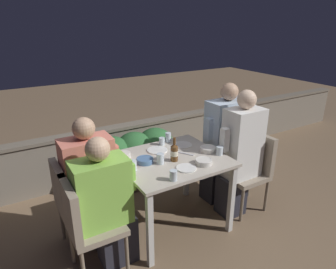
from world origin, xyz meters
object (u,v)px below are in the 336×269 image
Objects in this scene: chair_right_near at (251,165)px; beer_bottle at (174,152)px; person_coral_top at (93,183)px; person_blue_shirt at (224,143)px; person_green_blouse at (107,205)px; chair_right_far at (235,153)px; person_white_polo at (240,154)px; chair_left_far at (72,200)px; chair_left_near at (84,220)px.

chair_right_near is 0.99m from beer_bottle.
person_coral_top is 5.43× the size of beer_bottle.
person_coral_top is 1.69m from chair_right_near.
beer_bottle is (-0.80, -0.22, 0.16)m from person_blue_shirt.
chair_right_near is (1.65, 0.02, -0.08)m from person_green_blouse.
beer_bottle reaches higher than chair_right_far.
chair_right_near is at bearing -0.00° from person_white_polo.
person_blue_shirt is at bearing 180.00° from chair_right_far.
person_green_blouse is at bearing -179.37° from chair_right_near.
chair_right_near is 3.75× the size of beer_bottle.
chair_right_far is at bearing 79.34° from chair_right_near.
person_green_blouse is 1.38× the size of chair_right_near.
chair_right_near is 0.26m from person_white_polo.
chair_left_far is at bearing 120.49° from person_green_blouse.
chair_left_near is 1.00× the size of chair_right_far.
person_white_polo is 0.76m from beer_bottle.
chair_left_far is 1.72m from person_blue_shirt.
person_blue_shirt is at bearing 10.96° from chair_left_near.
person_coral_top is 0.79m from beer_bottle.
person_blue_shirt is at bearing 112.86° from chair_right_near.
person_green_blouse is 0.95× the size of person_coral_top.
person_coral_top reaches higher than person_green_blouse.
person_blue_shirt is 0.85m from beer_bottle.
person_green_blouse is 0.34m from person_coral_top.
chair_right_near is 0.63× the size of person_blue_shirt.
person_green_blouse reaches higher than beer_bottle.
chair_left_near is at bearing 180.00° from person_green_blouse.
person_green_blouse is at bearing 0.00° from chair_left_near.
person_white_polo is at bearing -128.62° from chair_right_far.
chair_right_near is 0.63× the size of person_white_polo.
person_blue_shirt reaches higher than chair_left_near.
person_white_polo is at bearing -12.29° from person_coral_top.
beer_bottle is (-0.93, 0.10, 0.33)m from chair_right_near.
chair_right_far is at bearing -0.14° from chair_left_far.
beer_bottle is (0.72, -0.22, 0.22)m from person_coral_top.
person_coral_top is 1.50m from person_white_polo.
chair_left_near is 0.63× the size of person_white_polo.
chair_left_far is 1.91m from chair_right_far.
chair_right_far is 3.75× the size of beer_bottle.
person_green_blouse reaches higher than chair_right_far.
person_blue_shirt is (0.06, 0.31, -0.00)m from person_white_polo.
person_white_polo reaches higher than chair_right_far.
person_white_polo is at bearing -10.88° from chair_left_far.
beer_bottle is at bearing 7.18° from chair_left_near.
person_green_blouse reaches higher than chair_left_near.
chair_left_near is at bearing -169.04° from person_blue_shirt.
chair_left_near is 0.34m from chair_left_far.
chair_left_near is at bearing -89.79° from chair_left_far.
chair_left_far is (-0.00, 0.34, 0.00)m from chair_left_near.
person_blue_shirt reaches higher than beer_bottle.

